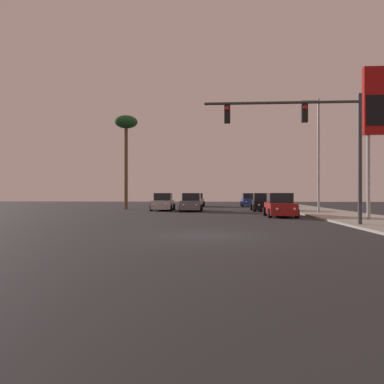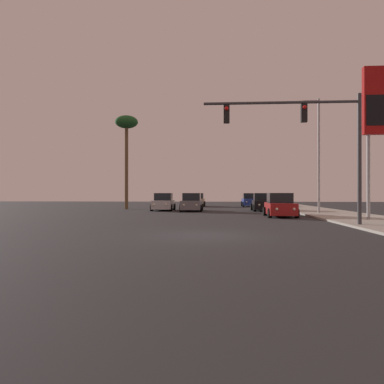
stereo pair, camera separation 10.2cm
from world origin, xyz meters
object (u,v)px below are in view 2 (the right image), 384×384
at_px(car_blue, 250,200).
at_px(gas_station_sign, 381,109).
at_px(car_tan, 197,200).
at_px(palm_tree_mid, 127,128).
at_px(street_lamp, 317,149).
at_px(car_black, 263,203).
at_px(car_grey, 192,203).
at_px(traffic_light_mast, 313,131).
at_px(car_red, 280,206).
at_px(car_silver, 163,203).

relative_size(car_blue, gas_station_sign, 0.48).
distance_m(car_tan, palm_tree_mid, 13.61).
distance_m(car_tan, street_lamp, 20.76).
relative_size(car_black, car_grey, 1.01).
distance_m(gas_station_sign, palm_tree_mid, 25.04).
height_order(car_black, palm_tree_mid, palm_tree_mid).
bearing_deg(car_black, car_grey, 8.17).
xyz_separation_m(car_black, traffic_light_mast, (0.50, -16.51, 3.99)).
height_order(traffic_light_mast, street_lamp, street_lamp).
bearing_deg(car_blue, street_lamp, 102.03).
bearing_deg(car_tan, gas_station_sign, 116.64).
bearing_deg(car_red, car_silver, -41.82).
height_order(car_grey, car_tan, same).
relative_size(car_red, palm_tree_mid, 0.44).
bearing_deg(gas_station_sign, street_lamp, 103.25).
height_order(car_silver, car_tan, same).
xyz_separation_m(car_grey, car_tan, (-0.19, 12.61, 0.00)).
height_order(car_red, car_tan, same).
relative_size(street_lamp, palm_tree_mid, 0.92).
xyz_separation_m(car_black, car_blue, (-0.20, 11.72, 0.00)).
height_order(car_grey, street_lamp, street_lamp).
height_order(car_black, gas_station_sign, gas_station_sign).
bearing_deg(car_tan, street_lamp, 121.41).
relative_size(car_blue, traffic_light_mast, 0.55).
height_order(car_tan, street_lamp, street_lamp).
relative_size(car_red, car_silver, 1.00).
bearing_deg(car_grey, car_tan, -88.60).
bearing_deg(car_blue, car_black, 90.62).
distance_m(car_grey, gas_station_sign, 18.05).
distance_m(car_blue, traffic_light_mast, 28.52).
bearing_deg(street_lamp, traffic_light_mast, -105.65).
height_order(car_silver, car_blue, same).
height_order(car_grey, palm_tree_mid, palm_tree_mid).
distance_m(car_tan, gas_station_sign, 28.22).
distance_m(car_silver, street_lamp, 14.96).
bearing_deg(car_grey, car_red, 130.82).
bearing_deg(car_black, car_tan, -57.97).
bearing_deg(car_black, street_lamp, 125.22).
bearing_deg(palm_tree_mid, car_red, -40.48).
distance_m(car_silver, car_black, 9.48).
distance_m(car_blue, palm_tree_mid, 17.85).
height_order(car_red, car_blue, same).
height_order(car_silver, car_grey, same).
bearing_deg(car_tan, car_red, 109.23).
height_order(car_red, street_lamp, street_lamp).
relative_size(car_silver, street_lamp, 0.48).
bearing_deg(gas_station_sign, car_black, 112.45).
height_order(car_blue, car_tan, same).
bearing_deg(car_black, palm_tree_mid, -10.82).
distance_m(car_blue, street_lamp, 18.17).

